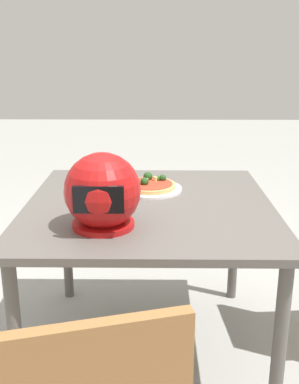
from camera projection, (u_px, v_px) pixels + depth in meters
ground_plane at (149, 348)px, 2.19m from camera, size 14.00×14.00×0.00m
dining_table at (149, 220)px, 2.00m from camera, size 1.04×1.08×0.72m
pizza_plate at (150, 189)px, 2.15m from camera, size 0.30×0.30×0.01m
pizza at (149, 184)px, 2.15m from camera, size 0.24×0.24×0.06m
motorcycle_helmet at (102, 192)px, 1.68m from camera, size 0.28×0.28×0.28m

